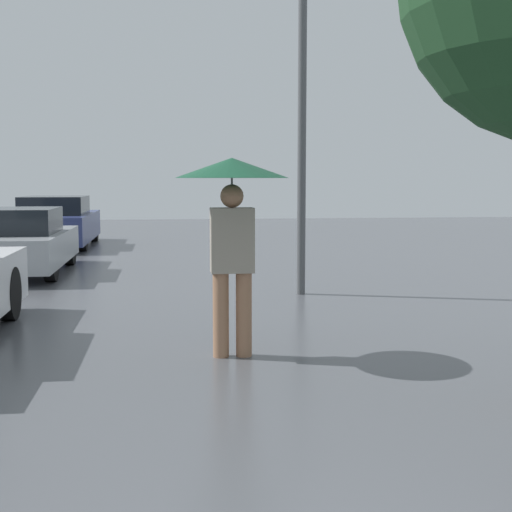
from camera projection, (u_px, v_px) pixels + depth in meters
The scene contains 4 objects.
pedestrian at pixel (232, 200), 6.83m from camera, with size 1.09×1.09×1.93m.
parked_car_third at pixel (15, 242), 13.09m from camera, with size 1.82×3.88×1.21m.
parked_car_farthest at pixel (56, 223), 18.42m from camera, with size 1.81×4.51×1.30m.
street_lamp at pixel (302, 63), 10.43m from camera, with size 0.38×0.38×5.05m.
Camera 1 is at (-0.56, -1.44, 1.73)m, focal length 50.00 mm.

